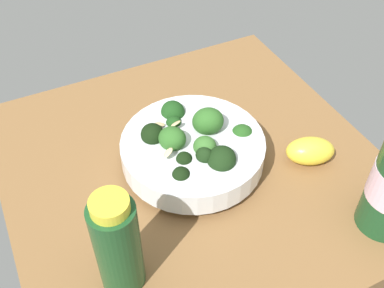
# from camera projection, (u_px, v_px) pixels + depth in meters

# --- Properties ---
(ground_plane) EXTENTS (0.57, 0.57, 0.04)m
(ground_plane) POSITION_uv_depth(u_px,v_px,m) (193.00, 171.00, 0.73)
(ground_plane) COLOR brown
(bowl_of_broccoli) EXTENTS (0.22, 0.22, 0.10)m
(bowl_of_broccoli) POSITION_uv_depth(u_px,v_px,m) (192.00, 146.00, 0.70)
(bowl_of_broccoli) COLOR white
(bowl_of_broccoli) RESTS_ON ground_plane
(lemon_wedge) EXTENTS (0.09, 0.07, 0.04)m
(lemon_wedge) POSITION_uv_depth(u_px,v_px,m) (310.00, 151.00, 0.71)
(lemon_wedge) COLOR yellow
(lemon_wedge) RESTS_ON ground_plane
(bottle_short) EXTENTS (0.05, 0.05, 0.16)m
(bottle_short) POSITION_uv_depth(u_px,v_px,m) (117.00, 245.00, 0.53)
(bottle_short) COLOR #194723
(bottle_short) RESTS_ON ground_plane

